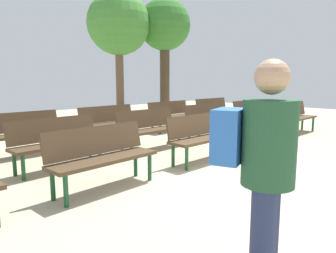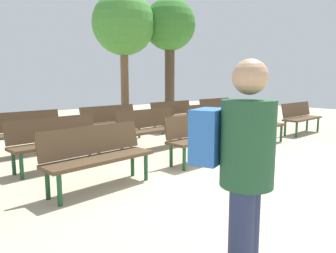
# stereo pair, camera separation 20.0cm
# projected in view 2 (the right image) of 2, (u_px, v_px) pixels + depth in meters

# --- Properties ---
(ground_plane) EXTENTS (26.02, 26.02, 0.00)m
(ground_plane) POSITION_uv_depth(u_px,v_px,m) (278.00, 179.00, 4.90)
(ground_plane) COLOR #BCAD8E
(bench_r0_c1) EXTENTS (1.62, 0.56, 0.87)m
(bench_r0_c1) POSITION_uv_depth(u_px,v_px,m) (97.00, 153.00, 4.44)
(bench_r0_c1) COLOR #4C3823
(bench_r0_c1) RESTS_ON ground_plane
(bench_r0_c2) EXTENTS (1.60, 0.48, 0.87)m
(bench_r0_c2) POSITION_uv_depth(u_px,v_px,m) (201.00, 135.00, 5.92)
(bench_r0_c2) COLOR #4C3823
(bench_r0_c2) RESTS_ON ground_plane
(bench_r0_c3) EXTENTS (1.60, 0.49, 0.87)m
(bench_r0_c3) POSITION_uv_depth(u_px,v_px,m) (258.00, 123.00, 7.46)
(bench_r0_c3) COLOR #4C3823
(bench_r0_c3) RESTS_ON ground_plane
(bench_r0_c4) EXTENTS (1.60, 0.49, 0.87)m
(bench_r0_c4) POSITION_uv_depth(u_px,v_px,m) (300.00, 116.00, 8.98)
(bench_r0_c4) COLOR #4C3823
(bench_r0_c4) RESTS_ON ground_plane
(bench_r1_c1) EXTENTS (1.62, 0.56, 0.87)m
(bench_r1_c1) POSITION_uv_depth(u_px,v_px,m) (56.00, 139.00, 5.47)
(bench_r1_c1) COLOR #4C3823
(bench_r1_c1) RESTS_ON ground_plane
(bench_r1_c2) EXTENTS (1.61, 0.51, 0.87)m
(bench_r1_c2) POSITION_uv_depth(u_px,v_px,m) (150.00, 127.00, 6.92)
(bench_r1_c2) COLOR #4C3823
(bench_r1_c2) RESTS_ON ground_plane
(bench_r1_c3) EXTENTS (1.60, 0.50, 0.87)m
(bench_r1_c3) POSITION_uv_depth(u_px,v_px,m) (211.00, 118.00, 8.47)
(bench_r1_c3) COLOR #4C3823
(bench_r1_c3) RESTS_ON ground_plane
(bench_r1_c4) EXTENTS (1.62, 0.54, 0.87)m
(bench_r1_c4) POSITION_uv_depth(u_px,v_px,m) (255.00, 112.00, 9.98)
(bench_r1_c4) COLOR #4C3823
(bench_r1_c4) RESTS_ON ground_plane
(bench_r2_c1) EXTENTS (1.61, 0.51, 0.87)m
(bench_r2_c1) POSITION_uv_depth(u_px,v_px,m) (24.00, 130.00, 6.42)
(bench_r2_c1) COLOR #4C3823
(bench_r2_c1) RESTS_ON ground_plane
(bench_r2_c2) EXTENTS (1.62, 0.56, 0.87)m
(bench_r2_c2) POSITION_uv_depth(u_px,v_px,m) (112.00, 121.00, 7.93)
(bench_r2_c2) COLOR #4C3823
(bench_r2_c2) RESTS_ON ground_plane
(bench_r2_c3) EXTENTS (1.61, 0.50, 0.87)m
(bench_r2_c3) POSITION_uv_depth(u_px,v_px,m) (174.00, 114.00, 9.49)
(bench_r2_c3) COLOR #4C3823
(bench_r2_c3) RESTS_ON ground_plane
(bench_r2_c4) EXTENTS (1.60, 0.49, 0.87)m
(bench_r2_c4) POSITION_uv_depth(u_px,v_px,m) (218.00, 109.00, 11.01)
(bench_r2_c4) COLOR #4C3823
(bench_r2_c4) RESTS_ON ground_plane
(tree_0) EXTENTS (2.40, 2.40, 4.85)m
(tree_0) POSITION_uv_depth(u_px,v_px,m) (124.00, 25.00, 12.09)
(tree_0) COLOR brown
(tree_0) RESTS_ON ground_plane
(tree_2) EXTENTS (2.07, 2.07, 4.75)m
(tree_2) POSITION_uv_depth(u_px,v_px,m) (170.00, 27.00, 12.70)
(tree_2) COLOR #4C3A28
(tree_2) RESTS_ON ground_plane
(visitor_with_backpack) EXTENTS (0.46, 0.59, 1.65)m
(visitor_with_backpack) POSITION_uv_depth(u_px,v_px,m) (241.00, 172.00, 2.03)
(visitor_with_backpack) COLOR navy
(visitor_with_backpack) RESTS_ON ground_plane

